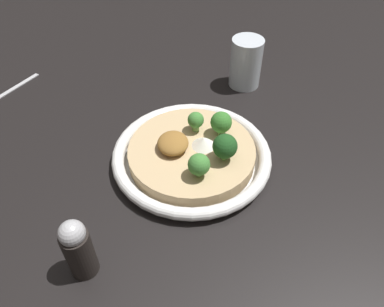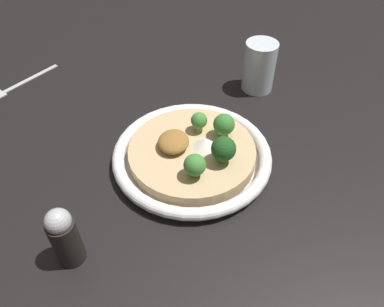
{
  "view_description": "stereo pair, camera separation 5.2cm",
  "coord_description": "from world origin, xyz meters",
  "px_view_note": "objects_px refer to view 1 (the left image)",
  "views": [
    {
      "loc": [
        0.47,
        -0.0,
        0.48
      ],
      "look_at": [
        0.0,
        0.0,
        0.02
      ],
      "focal_mm": 35.0,
      "sensor_mm": 36.0,
      "label": 1
    },
    {
      "loc": [
        0.46,
        0.05,
        0.48
      ],
      "look_at": [
        0.0,
        0.0,
        0.02
      ],
      "focal_mm": 35.0,
      "sensor_mm": 36.0,
      "label": 2
    }
  ],
  "objects_px": {
    "broccoli_back_left": "(196,121)",
    "broccoli_back": "(222,122)",
    "risotto_bowl": "(192,155)",
    "pepper_shaker": "(78,248)",
    "broccoli_right": "(199,165)",
    "broccoli_back_right": "(225,146)",
    "drinking_glass": "(246,63)"
  },
  "relations": [
    {
      "from": "broccoli_back_left",
      "to": "drinking_glass",
      "type": "distance_m",
      "value": 0.22
    },
    {
      "from": "broccoli_right",
      "to": "drinking_glass",
      "type": "relative_size",
      "value": 0.4
    },
    {
      "from": "broccoli_back",
      "to": "broccoli_right",
      "type": "bearing_deg",
      "value": -21.89
    },
    {
      "from": "broccoli_back_right",
      "to": "broccoli_back_left",
      "type": "bearing_deg",
      "value": -147.42
    },
    {
      "from": "broccoli_back_left",
      "to": "pepper_shaker",
      "type": "xyz_separation_m",
      "value": [
        0.26,
        -0.15,
        -0.0
      ]
    },
    {
      "from": "broccoli_back",
      "to": "drinking_glass",
      "type": "relative_size",
      "value": 0.43
    },
    {
      "from": "broccoli_back_right",
      "to": "drinking_glass",
      "type": "distance_m",
      "value": 0.28
    },
    {
      "from": "broccoli_back_right",
      "to": "broccoli_back_left",
      "type": "height_order",
      "value": "broccoli_back_right"
    },
    {
      "from": "broccoli_right",
      "to": "pepper_shaker",
      "type": "relative_size",
      "value": 0.41
    },
    {
      "from": "broccoli_right",
      "to": "drinking_glass",
      "type": "xyz_separation_m",
      "value": [
        -0.31,
        0.11,
        -0.0
      ]
    },
    {
      "from": "broccoli_back_left",
      "to": "pepper_shaker",
      "type": "height_order",
      "value": "pepper_shaker"
    },
    {
      "from": "broccoli_back_right",
      "to": "drinking_glass",
      "type": "relative_size",
      "value": 0.46
    },
    {
      "from": "risotto_bowl",
      "to": "drinking_glass",
      "type": "height_order",
      "value": "drinking_glass"
    },
    {
      "from": "broccoli_back_left",
      "to": "risotto_bowl",
      "type": "bearing_deg",
      "value": -8.77
    },
    {
      "from": "risotto_bowl",
      "to": "broccoli_right",
      "type": "distance_m",
      "value": 0.08
    },
    {
      "from": "broccoli_back",
      "to": "broccoli_right",
      "type": "height_order",
      "value": "broccoli_back"
    },
    {
      "from": "broccoli_back",
      "to": "broccoli_back_right",
      "type": "bearing_deg",
      "value": 2.21
    },
    {
      "from": "risotto_bowl",
      "to": "broccoli_back_left",
      "type": "height_order",
      "value": "broccoli_back_left"
    },
    {
      "from": "broccoli_back_right",
      "to": "pepper_shaker",
      "type": "distance_m",
      "value": 0.27
    },
    {
      "from": "broccoli_back_right",
      "to": "broccoli_back",
      "type": "bearing_deg",
      "value": -177.79
    },
    {
      "from": "broccoli_back",
      "to": "pepper_shaker",
      "type": "height_order",
      "value": "pepper_shaker"
    },
    {
      "from": "broccoli_back_left",
      "to": "drinking_glass",
      "type": "height_order",
      "value": "drinking_glass"
    },
    {
      "from": "drinking_glass",
      "to": "broccoli_back_left",
      "type": "bearing_deg",
      "value": -29.25
    },
    {
      "from": "broccoli_back_left",
      "to": "drinking_glass",
      "type": "relative_size",
      "value": 0.36
    },
    {
      "from": "broccoli_back_left",
      "to": "broccoli_back",
      "type": "bearing_deg",
      "value": 77.09
    },
    {
      "from": "risotto_bowl",
      "to": "broccoli_right",
      "type": "height_order",
      "value": "broccoli_right"
    },
    {
      "from": "drinking_glass",
      "to": "pepper_shaker",
      "type": "bearing_deg",
      "value": -30.39
    },
    {
      "from": "drinking_glass",
      "to": "broccoli_right",
      "type": "bearing_deg",
      "value": -19.01
    },
    {
      "from": "broccoli_right",
      "to": "broccoli_back_left",
      "type": "xyz_separation_m",
      "value": [
        -0.11,
        -0.0,
        -0.0
      ]
    },
    {
      "from": "broccoli_right",
      "to": "broccoli_back_right",
      "type": "height_order",
      "value": "broccoli_back_right"
    },
    {
      "from": "broccoli_back_left",
      "to": "drinking_glass",
      "type": "bearing_deg",
      "value": 150.75
    },
    {
      "from": "broccoli_right",
      "to": "broccoli_back_left",
      "type": "relative_size",
      "value": 1.12
    }
  ]
}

